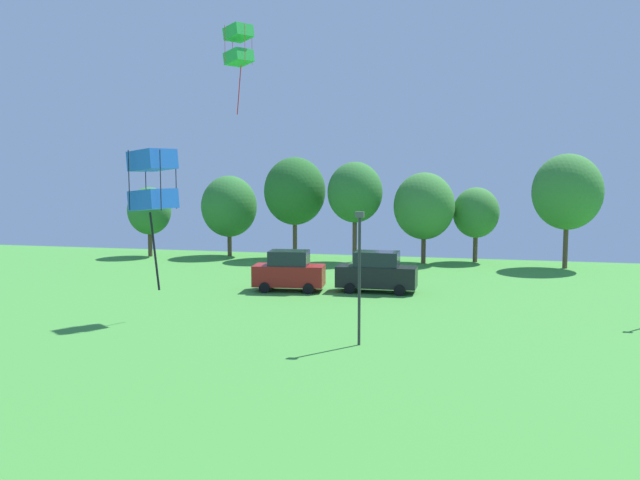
{
  "coord_description": "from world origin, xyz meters",
  "views": [
    {
      "loc": [
        4.2,
        2.44,
        7.16
      ],
      "look_at": [
        1.04,
        15.36,
        5.84
      ],
      "focal_mm": 38.0,
      "sensor_mm": 36.0,
      "label": 1
    }
  ],
  "objects_px": {
    "kite_flying_2": "(550,27)",
    "treeline_tree_3": "(355,193)",
    "light_post_1": "(359,269)",
    "parked_car_leftmost": "(289,271)",
    "kite_flying_5": "(239,45)",
    "treeline_tree_1": "(229,206)",
    "parked_car_second_from_left": "(377,272)",
    "treeline_tree_4": "(424,206)",
    "treeline_tree_5": "(476,213)",
    "treeline_tree_6": "(567,192)",
    "kite_flying_6": "(153,181)",
    "treeline_tree_0": "(149,211)",
    "treeline_tree_2": "(295,191)"
  },
  "relations": [
    {
      "from": "parked_car_leftmost",
      "to": "treeline_tree_1",
      "type": "height_order",
      "value": "treeline_tree_1"
    },
    {
      "from": "treeline_tree_6",
      "to": "parked_car_second_from_left",
      "type": "bearing_deg",
      "value": -132.07
    },
    {
      "from": "parked_car_second_from_left",
      "to": "light_post_1",
      "type": "xyz_separation_m",
      "value": [
        1.25,
        -12.62,
        1.97
      ]
    },
    {
      "from": "kite_flying_5",
      "to": "treeline_tree_6",
      "type": "bearing_deg",
      "value": 46.69
    },
    {
      "from": "kite_flying_6",
      "to": "treeline_tree_6",
      "type": "relative_size",
      "value": 0.36
    },
    {
      "from": "kite_flying_2",
      "to": "parked_car_leftmost",
      "type": "height_order",
      "value": "kite_flying_2"
    },
    {
      "from": "treeline_tree_2",
      "to": "treeline_tree_3",
      "type": "relative_size",
      "value": 1.05
    },
    {
      "from": "light_post_1",
      "to": "treeline_tree_6",
      "type": "distance_m",
      "value": 28.4
    },
    {
      "from": "kite_flying_6",
      "to": "treeline_tree_3",
      "type": "xyz_separation_m",
      "value": [
        -3.02,
        39.57,
        -1.41
      ]
    },
    {
      "from": "kite_flying_5",
      "to": "parked_car_second_from_left",
      "type": "height_order",
      "value": "kite_flying_5"
    },
    {
      "from": "treeline_tree_0",
      "to": "treeline_tree_3",
      "type": "xyz_separation_m",
      "value": [
        17.75,
        0.58,
        1.68
      ]
    },
    {
      "from": "kite_flying_5",
      "to": "treeline_tree_2",
      "type": "bearing_deg",
      "value": 97.87
    },
    {
      "from": "kite_flying_2",
      "to": "treeline_tree_0",
      "type": "distance_m",
      "value": 46.1
    },
    {
      "from": "kite_flying_2",
      "to": "kite_flying_6",
      "type": "distance_m",
      "value": 10.15
    },
    {
      "from": "kite_flying_2",
      "to": "kite_flying_6",
      "type": "height_order",
      "value": "kite_flying_2"
    },
    {
      "from": "treeline_tree_1",
      "to": "treeline_tree_6",
      "type": "distance_m",
      "value": 27.28
    },
    {
      "from": "treeline_tree_5",
      "to": "treeline_tree_6",
      "type": "distance_m",
      "value": 7.16
    },
    {
      "from": "light_post_1",
      "to": "treeline_tree_3",
      "type": "xyz_separation_m",
      "value": [
        -5.14,
        25.93,
        2.4
      ]
    },
    {
      "from": "treeline_tree_3",
      "to": "treeline_tree_4",
      "type": "distance_m",
      "value": 5.57
    },
    {
      "from": "treeline_tree_5",
      "to": "treeline_tree_0",
      "type": "bearing_deg",
      "value": -174.05
    },
    {
      "from": "treeline_tree_1",
      "to": "parked_car_second_from_left",
      "type": "bearing_deg",
      "value": -43.88
    },
    {
      "from": "treeline_tree_2",
      "to": "treeline_tree_3",
      "type": "bearing_deg",
      "value": -10.8
    },
    {
      "from": "light_post_1",
      "to": "treeline_tree_6",
      "type": "relative_size",
      "value": 0.65
    },
    {
      "from": "kite_flying_2",
      "to": "light_post_1",
      "type": "xyz_separation_m",
      "value": [
        -6.42,
        9.59,
        -7.51
      ]
    },
    {
      "from": "parked_car_leftmost",
      "to": "kite_flying_6",
      "type": "bearing_deg",
      "value": -86.42
    },
    {
      "from": "treeline_tree_0",
      "to": "treeline_tree_2",
      "type": "distance_m",
      "value": 12.69
    },
    {
      "from": "treeline_tree_6",
      "to": "treeline_tree_3",
      "type": "bearing_deg",
      "value": -179.42
    },
    {
      "from": "kite_flying_6",
      "to": "parked_car_leftmost",
      "type": "distance_m",
      "value": 26.44
    },
    {
      "from": "treeline_tree_2",
      "to": "treeline_tree_6",
      "type": "distance_m",
      "value": 21.35
    },
    {
      "from": "parked_car_leftmost",
      "to": "treeline_tree_3",
      "type": "height_order",
      "value": "treeline_tree_3"
    },
    {
      "from": "treeline_tree_0",
      "to": "treeline_tree_2",
      "type": "bearing_deg",
      "value": 7.27
    },
    {
      "from": "parked_car_leftmost",
      "to": "treeline_tree_6",
      "type": "height_order",
      "value": "treeline_tree_6"
    },
    {
      "from": "kite_flying_2",
      "to": "treeline_tree_3",
      "type": "bearing_deg",
      "value": 108.02
    },
    {
      "from": "treeline_tree_1",
      "to": "treeline_tree_4",
      "type": "distance_m",
      "value": 16.64
    },
    {
      "from": "parked_car_leftmost",
      "to": "treeline_tree_2",
      "type": "bearing_deg",
      "value": 98.34
    },
    {
      "from": "treeline_tree_5",
      "to": "treeline_tree_3",
      "type": "bearing_deg",
      "value": -166.6
    },
    {
      "from": "kite_flying_2",
      "to": "treeline_tree_4",
      "type": "distance_m",
      "value": 37.05
    },
    {
      "from": "kite_flying_2",
      "to": "treeline_tree_0",
      "type": "xyz_separation_m",
      "value": [
        -29.31,
        34.94,
        -6.79
      ]
    },
    {
      "from": "light_post_1",
      "to": "treeline_tree_6",
      "type": "bearing_deg",
      "value": 67.31
    },
    {
      "from": "treeline_tree_0",
      "to": "treeline_tree_2",
      "type": "height_order",
      "value": "treeline_tree_2"
    },
    {
      "from": "parked_car_second_from_left",
      "to": "treeline_tree_4",
      "type": "relative_size",
      "value": 0.67
    },
    {
      "from": "kite_flying_2",
      "to": "treeline_tree_0",
      "type": "bearing_deg",
      "value": 129.99
    },
    {
      "from": "kite_flying_2",
      "to": "treeline_tree_3",
      "type": "height_order",
      "value": "kite_flying_2"
    },
    {
      "from": "treeline_tree_0",
      "to": "treeline_tree_4",
      "type": "xyz_separation_m",
      "value": [
        23.2,
        1.09,
        0.63
      ]
    },
    {
      "from": "kite_flying_5",
      "to": "parked_car_leftmost",
      "type": "distance_m",
      "value": 13.64
    },
    {
      "from": "kite_flying_2",
      "to": "parked_car_leftmost",
      "type": "distance_m",
      "value": 26.71
    },
    {
      "from": "light_post_1",
      "to": "parked_car_leftmost",
      "type": "bearing_deg",
      "value": 118.85
    },
    {
      "from": "parked_car_leftmost",
      "to": "treeline_tree_4",
      "type": "distance_m",
      "value": 16.49
    },
    {
      "from": "kite_flying_6",
      "to": "treeline_tree_2",
      "type": "height_order",
      "value": "treeline_tree_2"
    },
    {
      "from": "parked_car_second_from_left",
      "to": "treeline_tree_2",
      "type": "relative_size",
      "value": 0.57
    }
  ]
}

